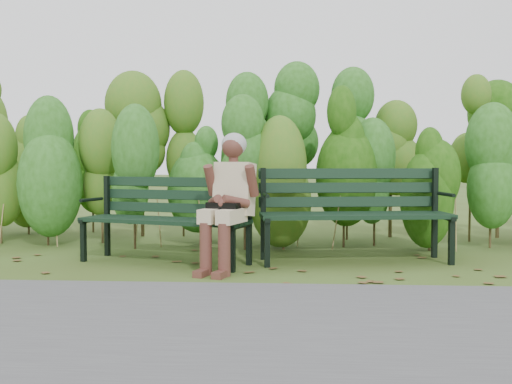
{
  "coord_description": "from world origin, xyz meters",
  "views": [
    {
      "loc": [
        0.42,
        -6.12,
        1.09
      ],
      "look_at": [
        0.0,
        0.35,
        0.75
      ],
      "focal_mm": 42.0,
      "sensor_mm": 36.0,
      "label": 1
    }
  ],
  "objects": [
    {
      "name": "hedge_band",
      "position": [
        0.0,
        1.86,
        1.26
      ],
      "size": [
        11.04,
        1.67,
        2.42
      ],
      "color": "#47381E",
      "rests_on": "ground"
    },
    {
      "name": "bench_left",
      "position": [
        -0.93,
        0.2,
        0.54
      ],
      "size": [
        1.93,
        1.12,
        0.92
      ],
      "color": "black",
      "rests_on": "ground"
    },
    {
      "name": "seated_woman",
      "position": [
        -0.24,
        -0.21,
        0.77
      ],
      "size": [
        0.6,
        0.86,
        1.37
      ],
      "color": "#C7AE94",
      "rests_on": "ground"
    },
    {
      "name": "bench_right",
      "position": [
        1.05,
        0.42,
        0.6
      ],
      "size": [
        2.09,
        0.93,
        1.01
      ],
      "color": "black",
      "rests_on": "ground"
    },
    {
      "name": "footpath",
      "position": [
        0.0,
        -2.2,
        0.01
      ],
      "size": [
        60.0,
        2.5,
        0.01
      ],
      "primitive_type": "cube",
      "color": "#474749",
      "rests_on": "ground"
    },
    {
      "name": "ground",
      "position": [
        0.0,
        0.0,
        0.0
      ],
      "size": [
        80.0,
        80.0,
        0.0
      ],
      "primitive_type": "plane",
      "color": "#394517"
    },
    {
      "name": "leaf_litter",
      "position": [
        -0.04,
        -0.11,
        0.0
      ],
      "size": [
        5.92,
        2.18,
        0.01
      ],
      "color": "brown",
      "rests_on": "ground"
    }
  ]
}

